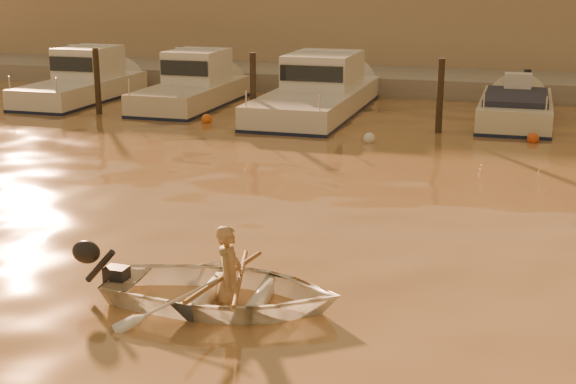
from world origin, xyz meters
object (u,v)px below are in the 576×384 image
(moored_boat_0, at_px, (81,82))
(waterfront_building, at_px, (482,17))
(moored_boat_1, at_px, (191,87))
(moored_boat_3, at_px, (515,114))
(moored_boat_2, at_px, (317,92))
(person, at_px, (229,277))
(dinghy, at_px, (222,291))

(moored_boat_0, bearing_deg, waterfront_building, 41.60)
(moored_boat_1, relative_size, moored_boat_3, 1.10)
(moored_boat_1, bearing_deg, moored_boat_3, 0.00)
(moored_boat_2, bearing_deg, moored_boat_0, 180.00)
(moored_boat_1, bearing_deg, person, -65.00)
(moored_boat_0, bearing_deg, moored_boat_1, 0.00)
(moored_boat_2, relative_size, waterfront_building, 0.18)
(dinghy, relative_size, moored_boat_3, 0.55)
(waterfront_building, bearing_deg, moored_boat_0, -138.40)
(person, height_order, waterfront_building, waterfront_building)
(dinghy, height_order, person, person)
(dinghy, relative_size, person, 2.22)
(person, xyz_separation_m, waterfront_building, (1.50, 25.74, 2.00))
(waterfront_building, bearing_deg, moored_boat_1, -127.28)
(moored_boat_1, distance_m, moored_boat_3, 10.13)
(person, bearing_deg, moored_boat_0, 32.72)
(moored_boat_3, relative_size, waterfront_building, 0.12)
(moored_boat_0, relative_size, moored_boat_3, 1.15)
(waterfront_building, bearing_deg, moored_boat_2, -110.79)
(moored_boat_0, distance_m, waterfront_building, 16.66)
(moored_boat_2, distance_m, moored_boat_3, 5.94)
(dinghy, xyz_separation_m, moored_boat_2, (-2.58, 14.75, 0.42))
(moored_boat_0, relative_size, waterfront_building, 0.14)
(person, relative_size, moored_boat_3, 0.25)
(moored_boat_2, bearing_deg, moored_boat_3, 0.00)
(person, distance_m, moored_boat_1, 16.27)
(dinghy, bearing_deg, moored_boat_0, 32.46)
(dinghy, distance_m, moored_boat_1, 16.24)
(person, bearing_deg, waterfront_building, -7.06)
(dinghy, bearing_deg, waterfront_building, -7.28)
(moored_boat_1, bearing_deg, moored_boat_2, 0.00)
(dinghy, distance_m, waterfront_building, 25.89)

